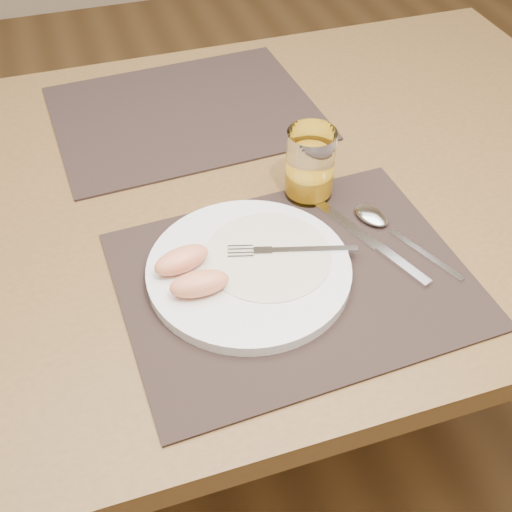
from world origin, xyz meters
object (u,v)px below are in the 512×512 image
object	(u,v)px
fork	(281,251)
spoon	(379,221)
juice_glass	(310,167)
table	(233,225)
plate	(249,270)
placemat_near	(294,279)
placemat_far	(185,113)
knife	(378,247)

from	to	relation	value
fork	spoon	size ratio (longest dim) A/B	0.93
juice_glass	table	bearing A→B (deg)	150.49
plate	juice_glass	world-z (taller)	juice_glass
fork	placemat_near	bearing A→B (deg)	-81.54
placemat_far	spoon	distance (m)	0.42
placemat_far	plate	bearing A→B (deg)	-91.68
placemat_far	placemat_near	bearing A→B (deg)	-84.53
table	fork	size ratio (longest dim) A/B	8.11
spoon	juice_glass	distance (m)	0.13
table	placemat_near	xyz separation A→B (m)	(0.02, -0.22, 0.09)
spoon	placemat_far	bearing A→B (deg)	117.48
plate	spoon	size ratio (longest dim) A/B	1.46
table	knife	distance (m)	0.27
placemat_near	juice_glass	world-z (taller)	juice_glass
placemat_far	spoon	world-z (taller)	spoon
plate	spoon	xyz separation A→B (m)	(0.21, 0.04, -0.00)
placemat_far	spoon	bearing A→B (deg)	-62.52
table	juice_glass	distance (m)	0.18
spoon	plate	bearing A→B (deg)	-169.65
placemat_near	placemat_far	world-z (taller)	same
table	placemat_near	size ratio (longest dim) A/B	3.11
placemat_far	spoon	xyz separation A→B (m)	(0.20, -0.38, 0.01)
fork	plate	bearing A→B (deg)	-166.11
placemat_near	plate	world-z (taller)	plate
placemat_near	plate	xyz separation A→B (m)	(-0.05, 0.03, 0.01)
placemat_near	spoon	world-z (taller)	spoon
plate	fork	world-z (taller)	fork
plate	juice_glass	xyz separation A→B (m)	(0.14, 0.14, 0.04)
plate	knife	size ratio (longest dim) A/B	1.27
spoon	fork	bearing A→B (deg)	-170.76
table	plate	xyz separation A→B (m)	(-0.03, -0.19, 0.10)
table	knife	world-z (taller)	knife
placemat_near	spoon	size ratio (longest dim) A/B	2.43
table	placemat_far	distance (m)	0.24
placemat_far	knife	bearing A→B (deg)	-67.85
table	placemat_near	world-z (taller)	placemat_near
plate	juice_glass	distance (m)	0.20
placemat_far	juice_glass	bearing A→B (deg)	-65.86
placemat_near	fork	xyz separation A→B (m)	(-0.01, 0.04, 0.02)
table	spoon	world-z (taller)	spoon
placemat_near	fork	distance (m)	0.04
fork	knife	bearing A→B (deg)	-8.56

